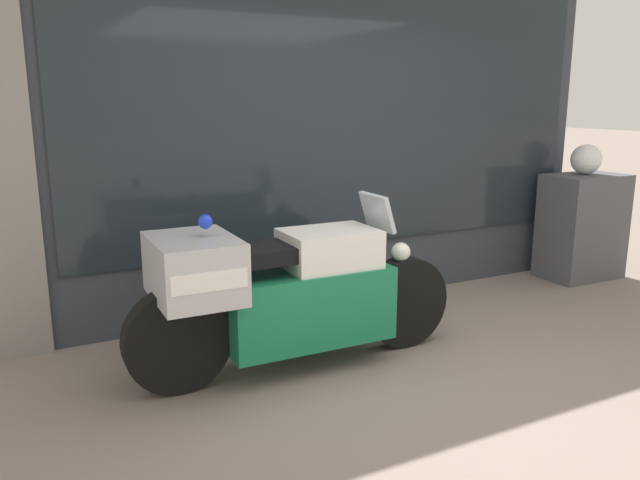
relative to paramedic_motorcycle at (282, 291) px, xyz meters
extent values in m
plane|color=gray|center=(0.81, -0.73, -0.56)|extent=(60.00, 60.00, 0.00)
cube|color=#333842|center=(0.81, 1.27, 1.44)|extent=(5.81, 0.40, 3.99)
cube|color=#1E262D|center=(1.14, 1.06, 1.49)|extent=(4.85, 0.02, 2.99)
cube|color=slate|center=(1.10, 1.28, -0.28)|extent=(4.63, 0.30, 0.55)
cube|color=silver|center=(1.10, 1.42, 0.63)|extent=(4.63, 0.02, 1.31)
cube|color=beige|center=(1.10, 1.28, 1.28)|extent=(4.63, 0.30, 0.02)
cube|color=#C68E19|center=(-0.63, 1.28, 1.32)|extent=(0.18, 0.04, 0.06)
cube|color=#B7B2A8|center=(0.23, 1.28, 1.32)|extent=(0.18, 0.04, 0.06)
cube|color=#195623|center=(1.10, 1.28, 1.32)|extent=(0.18, 0.04, 0.06)
cube|color=maroon|center=(1.97, 1.28, 1.32)|extent=(0.18, 0.04, 0.06)
cube|color=black|center=(2.84, 1.28, 1.32)|extent=(0.18, 0.04, 0.06)
cube|color=white|center=(0.03, 1.22, 0.13)|extent=(0.19, 0.03, 0.27)
cube|color=yellow|center=(2.18, 1.22, 0.13)|extent=(0.19, 0.04, 0.27)
cylinder|color=black|center=(0.97, -0.01, -0.22)|extent=(0.68, 0.15, 0.67)
cylinder|color=black|center=(-0.71, 0.01, -0.22)|extent=(0.68, 0.15, 0.67)
cube|color=#19754C|center=(0.17, 0.00, -0.13)|extent=(1.15, 0.51, 0.50)
cube|color=white|center=(0.35, 0.00, 0.24)|extent=(0.63, 0.45, 0.28)
cube|color=black|center=(-0.09, 0.00, 0.27)|extent=(0.67, 0.38, 0.10)
cube|color=#B7B7BC|center=(-0.58, 0.01, 0.23)|extent=(0.51, 0.67, 0.38)
cube|color=white|center=(-0.58, 0.01, 0.23)|extent=(0.46, 0.68, 0.11)
cube|color=#B2BCC6|center=(0.72, -0.01, 0.47)|extent=(0.11, 0.35, 0.26)
sphere|color=white|center=(0.93, -0.01, 0.16)|extent=(0.14, 0.14, 0.14)
sphere|color=blue|center=(-0.50, 0.01, 0.51)|extent=(0.09, 0.09, 0.09)
cube|color=#4C4C51|center=(3.63, 0.68, -0.03)|extent=(0.80, 0.51, 1.06)
sphere|color=white|center=(3.63, 0.71, 0.65)|extent=(0.30, 0.30, 0.30)
camera|label=1|loc=(-1.58, -3.61, 1.24)|focal=35.00mm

